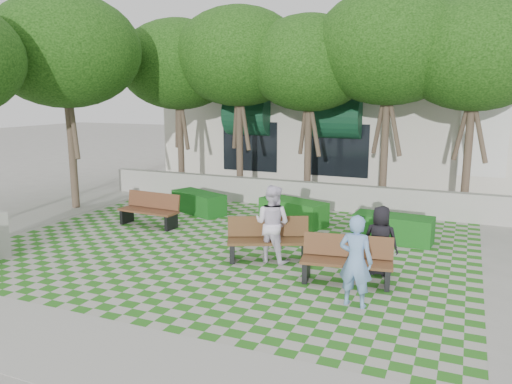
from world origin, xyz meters
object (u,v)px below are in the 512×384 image
at_px(hedge_east, 393,228).
at_px(person_dark, 380,241).
at_px(hedge_midright, 293,212).
at_px(bench_west, 150,210).
at_px(person_white, 272,224).
at_px(hedge_midleft, 199,203).
at_px(bench_mid, 268,240).
at_px(person_blue, 356,261).
at_px(bench_east, 347,261).

bearing_deg(hedge_east, person_dark, -88.15).
bearing_deg(hedge_midright, bench_west, -153.80).
bearing_deg(person_white, hedge_midleft, -34.49).
xyz_separation_m(hedge_midright, hedge_midleft, (-3.35, 0.09, -0.02)).
distance_m(bench_mid, person_blue, 3.10).
distance_m(hedge_east, person_white, 3.72).
xyz_separation_m(bench_east, bench_mid, (-2.06, 0.74, 0.01)).
distance_m(bench_mid, bench_west, 4.70).
height_order(hedge_midleft, person_white, person_white).
distance_m(hedge_east, person_dark, 2.74).
relative_size(bench_east, person_white, 1.06).
bearing_deg(person_blue, bench_east, -63.85).
relative_size(bench_mid, person_blue, 1.16).
height_order(hedge_midleft, person_dark, person_dark).
bearing_deg(person_white, person_blue, 150.14).
bearing_deg(bench_mid, hedge_east, 22.95).
bearing_deg(bench_east, person_dark, 45.25).
xyz_separation_m(person_dark, person_white, (-2.49, -0.08, 0.15)).
relative_size(bench_west, person_blue, 1.10).
bearing_deg(hedge_midright, person_dark, -47.23).
bearing_deg(hedge_midright, hedge_east, -13.15).
xyz_separation_m(bench_east, person_white, (-1.94, 0.68, 0.44)).
height_order(bench_east, bench_mid, bench_mid).
xyz_separation_m(bench_west, hedge_east, (6.97, 1.20, -0.12)).
height_order(hedge_east, person_white, person_white).
bearing_deg(person_dark, hedge_east, -84.17).
bearing_deg(hedge_east, hedge_midleft, 172.82).
bearing_deg(bench_east, bench_west, 152.20).
height_order(bench_east, person_dark, person_dark).
relative_size(bench_east, person_blue, 1.11).
bearing_deg(person_white, bench_west, -11.90).
distance_m(bench_east, hedge_east, 3.49).
distance_m(bench_mid, person_white, 0.45).
height_order(hedge_midleft, person_blue, person_blue).
bearing_deg(person_blue, hedge_east, -84.88).
xyz_separation_m(bench_west, hedge_midright, (3.89, 1.91, -0.11)).
bearing_deg(person_dark, person_white, 5.83).
relative_size(bench_mid, hedge_east, 0.99).
height_order(bench_mid, person_blue, person_blue).
height_order(hedge_midright, person_blue, person_blue).
bearing_deg(hedge_east, bench_west, -170.26).
bearing_deg(person_white, bench_mid, -20.36).
xyz_separation_m(bench_mid, person_dark, (2.61, 0.02, 0.28)).
relative_size(hedge_east, person_white, 1.12).
height_order(bench_west, hedge_midright, bench_west).
xyz_separation_m(hedge_east, hedge_midleft, (-6.43, 0.81, -0.01)).
relative_size(bench_west, hedge_midright, 0.92).
height_order(hedge_east, hedge_midleft, hedge_east).
bearing_deg(bench_east, person_blue, -78.33).
bearing_deg(bench_west, bench_east, -15.17).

